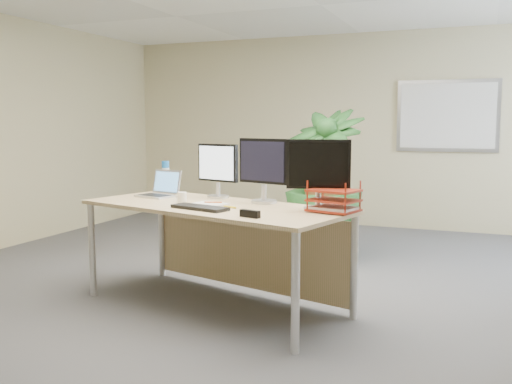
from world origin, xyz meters
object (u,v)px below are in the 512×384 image
at_px(floor_plant, 324,191).
at_px(monitor_right, 264,166).
at_px(laptop, 160,190).
at_px(monitor_left, 218,167).
at_px(desk, 224,225).

height_order(floor_plant, monitor_right, floor_plant).
relative_size(monitor_right, laptop, 1.37).
distance_m(floor_plant, monitor_left, 1.57).
distance_m(desk, monitor_left, 0.56).
height_order(floor_plant, monitor_left, floor_plant).
xyz_separation_m(floor_plant, monitor_right, (-0.07, -1.58, 0.37)).
bearing_deg(desk, monitor_right, 24.69).
bearing_deg(monitor_right, desk, -155.31).
bearing_deg(laptop, desk, -14.49).
distance_m(desk, laptop, 0.76).
height_order(monitor_left, monitor_right, monitor_right).
bearing_deg(floor_plant, laptop, -124.63).
relative_size(floor_plant, monitor_right, 2.91).
relative_size(floor_plant, monitor_left, 3.26).
bearing_deg(desk, floor_plant, 78.15).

